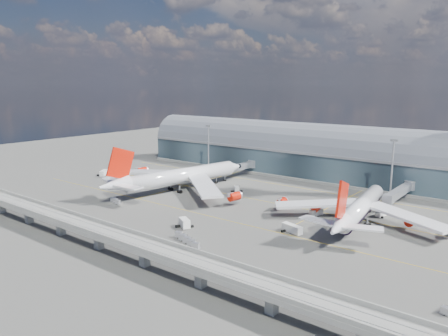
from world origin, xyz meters
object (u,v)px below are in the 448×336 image
Objects in this scene: service_truck_0 at (104,173)px; service_truck_4 at (381,213)px; airliner_right at (360,209)px; service_truck_1 at (184,223)px; cargo_train_1 at (187,240)px; floodlight_mast_left at (208,147)px; airliner_left at (178,177)px; cargo_train_0 at (115,201)px; floodlight_mast_right at (392,168)px; service_truck_3 at (316,213)px; service_truck_5 at (237,189)px; service_truck_2 at (292,229)px.

service_truck_0 reaches higher than service_truck_4.
airliner_right reaches higher than service_truck_1.
service_truck_0 is 0.53× the size of cargo_train_1.
service_truck_4 is at bearing -14.26° from floodlight_mast_left.
cargo_train_0 is at bearing -91.75° from airliner_left.
floodlight_mast_right is 4.51× the size of service_truck_3.
cargo_train_1 is (-34.61, -51.08, -4.45)m from airliner_right.
service_truck_0 is 112.01m from cargo_train_1.
cargo_train_0 is at bearing -142.04° from service_truck_4.
airliner_left reaches higher than airliner_right.
cargo_train_0 is 56.75m from cargo_train_1.
airliner_right is 12.75× the size of service_truck_5.
service_truck_0 is at bearing -127.97° from floodlight_mast_left.
service_truck_2 is (123.09, -17.75, -0.07)m from service_truck_0.
service_truck_1 is (56.84, -80.34, -12.02)m from floodlight_mast_left.
service_truck_1 is (-43.16, -80.34, -12.02)m from floodlight_mast_right.
service_truck_1 is (91.73, -35.63, 0.07)m from service_truck_0.
floodlight_mast_left reaches higher than service_truck_2.
service_truck_5 is (41.45, -29.55, -12.36)m from floodlight_mast_left.
airliner_left is (-80.70, -44.38, -6.90)m from floodlight_mast_right.
airliner_left is (19.30, -44.38, -6.90)m from floodlight_mast_left.
service_truck_4 is 104.15m from cargo_train_0.
service_truck_4 is (19.13, 14.03, 0.01)m from service_truck_3.
service_truck_5 is at bearing -50.18° from cargo_train_0.
service_truck_2 is 57.17m from service_truck_5.
cargo_train_1 is (67.34, -90.48, -12.67)m from floodlight_mast_left.
service_truck_1 reaches higher than cargo_train_1.
service_truck_5 is 66.19m from cargo_train_1.
floodlight_mast_right is 0.39× the size of airliner_right.
service_truck_0 is at bearing 98.59° from service_truck_2.
airliner_right is 61.44m from service_truck_5.
floodlight_mast_right is 115.54m from cargo_train_0.
cargo_train_1 is at bearing -123.91° from cargo_train_0.
cargo_train_1 is (25.89, -60.92, -0.30)m from service_truck_5.
floodlight_mast_left is at bearing 103.31° from service_truck_5.
floodlight_mast_left reaches higher than service_truck_1.
floodlight_mast_left reaches higher than cargo_train_1.
service_truck_4 is (5.25, -26.76, -12.30)m from floodlight_mast_right.
airliner_left is 15.90× the size of service_truck_4.
service_truck_0 is 0.90× the size of service_truck_2.
airliner_right is at bearing -14.00° from service_truck_2.
floodlight_mast_right reaches higher than service_truck_5.
airliner_left is 14.93× the size of service_truck_5.
service_truck_1 is 0.75× the size of service_truck_2.
service_truck_0 is at bearing 98.18° from service_truck_1.
airliner_left reaches higher than service_truck_5.
service_truck_2 is at bearing -62.73° from service_truck_3.
service_truck_4 is at bearing -12.69° from service_truck_1.
service_truck_2 reaches higher than cargo_train_0.
service_truck_2 is (-13.75, -23.07, -3.95)m from airliner_right.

